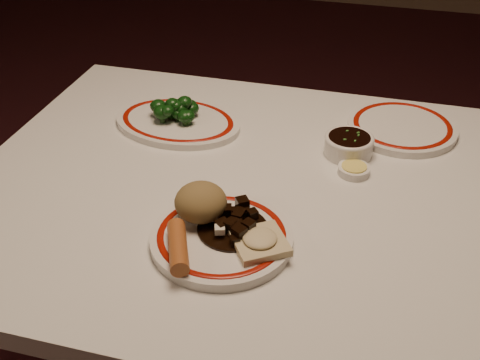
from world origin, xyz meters
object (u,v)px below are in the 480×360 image
at_px(main_plate, 222,238).
at_px(broccoli_plate, 178,122).
at_px(dining_table, 272,226).
at_px(spring_roll, 178,247).
at_px(soy_bowl, 349,146).
at_px(stirfry_heap, 234,223).
at_px(rice_mound, 201,202).
at_px(broccoli_pile, 177,109).
at_px(fried_wonton, 260,241).

xyz_separation_m(main_plate, broccoli_plate, (-0.21, 0.37, -0.00)).
distance_m(dining_table, broccoli_plate, 0.34).
relative_size(spring_roll, soy_bowl, 1.12).
relative_size(stirfry_heap, soy_bowl, 1.21).
relative_size(dining_table, rice_mound, 13.13).
xyz_separation_m(main_plate, soy_bowl, (0.17, 0.34, 0.01)).
bearing_deg(broccoli_plate, broccoli_pile, 115.81).
distance_m(dining_table, stirfry_heap, 0.20).
height_order(main_plate, fried_wonton, fried_wonton).
xyz_separation_m(stirfry_heap, broccoli_plate, (-0.23, 0.35, -0.02)).
bearing_deg(soy_bowl, main_plate, -116.97).
bearing_deg(soy_bowl, fried_wonton, -106.51).
height_order(broccoli_plate, broccoli_pile, broccoli_pile).
height_order(broccoli_pile, soy_bowl, broccoli_pile).
distance_m(fried_wonton, broccoli_plate, 0.47).
relative_size(fried_wonton, soy_bowl, 1.16).
bearing_deg(soy_bowl, rice_mound, -125.89).
bearing_deg(stirfry_heap, broccoli_plate, 123.40).
xyz_separation_m(stirfry_heap, broccoli_pile, (-0.23, 0.35, 0.01)).
relative_size(spring_roll, broccoli_plate, 0.35).
height_order(rice_mound, broccoli_pile, rice_mound).
relative_size(main_plate, rice_mound, 2.93).
bearing_deg(broccoli_pile, spring_roll, -69.77).
distance_m(broccoli_pile, soy_bowl, 0.39).
xyz_separation_m(dining_table, broccoli_plate, (-0.26, 0.19, 0.10)).
bearing_deg(stirfry_heap, dining_table, 77.37).
distance_m(dining_table, soy_bowl, 0.23).
relative_size(rice_mound, broccoli_plate, 0.29).
bearing_deg(rice_mound, stirfry_heap, -13.77).
bearing_deg(dining_table, rice_mound, -124.74).
height_order(fried_wonton, soy_bowl, same).
bearing_deg(dining_table, spring_roll, -113.17).
height_order(dining_table, broccoli_pile, broccoli_pile).
distance_m(main_plate, fried_wonton, 0.07).
relative_size(spring_roll, stirfry_heap, 0.92).
bearing_deg(broccoli_pile, stirfry_heap, -56.69).
distance_m(dining_table, fried_wonton, 0.23).
bearing_deg(stirfry_heap, fried_wonton, -31.45).
xyz_separation_m(main_plate, rice_mound, (-0.05, 0.04, 0.04)).
height_order(stirfry_heap, soy_bowl, stirfry_heap).
xyz_separation_m(dining_table, stirfry_heap, (-0.04, -0.16, 0.12)).
distance_m(rice_mound, broccoli_plate, 0.37).
height_order(dining_table, soy_bowl, soy_bowl).
xyz_separation_m(dining_table, broccoli_pile, (-0.27, 0.19, 0.13)).
xyz_separation_m(dining_table, spring_roll, (-0.10, -0.24, 0.13)).
relative_size(rice_mound, stirfry_heap, 0.75).
bearing_deg(rice_mound, fried_wonton, -22.41).
relative_size(spring_roll, broccoli_pile, 1.01).
bearing_deg(spring_roll, stirfry_heap, 28.20).
bearing_deg(broccoli_pile, soy_bowl, -4.17).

